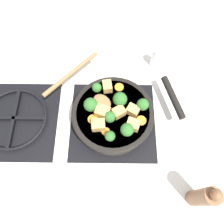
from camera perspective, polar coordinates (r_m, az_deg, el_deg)
ground_plane at (r=0.81m, az=-0.00°, el=-2.42°), size 2.40×2.40×0.00m
front_burner_grate at (r=0.80m, az=-0.00°, el=-2.11°), size 0.31×0.31×0.03m
rear_burner_grate at (r=0.88m, az=-24.25°, el=-1.70°), size 0.31×0.31×0.03m
skillet_pan at (r=0.75m, az=0.19°, el=-0.74°), size 0.29×0.39×0.06m
wooden_spoon at (r=0.78m, az=-7.71°, el=7.05°), size 0.25×0.25×0.02m
tofu_cube_center_large at (r=0.72m, az=5.25°, el=0.27°), size 0.05×0.05×0.03m
tofu_cube_near_handle at (r=0.70m, az=5.29°, el=-3.30°), size 0.05×0.05×0.03m
tofu_cube_east_chunk at (r=0.71m, az=-2.71°, el=-0.01°), size 0.05×0.05×0.04m
tofu_cube_west_chunk at (r=0.71m, az=1.55°, el=0.00°), size 0.05×0.05×0.03m
tofu_cube_back_piece at (r=0.76m, az=-1.46°, el=6.69°), size 0.04×0.04×0.03m
tofu_cube_front_piece at (r=0.70m, az=-3.81°, el=-3.42°), size 0.04×0.04×0.03m
broccoli_floret_near_spoon at (r=0.72m, az=1.85°, el=3.34°), size 0.05×0.05×0.05m
broccoli_floret_center_top at (r=0.68m, az=-0.79°, el=-6.31°), size 0.03×0.03×0.04m
broccoli_floret_east_rim at (r=0.71m, az=-5.84°, el=1.90°), size 0.05×0.05×0.05m
broccoli_floret_west_rim at (r=0.68m, az=3.69°, el=-4.63°), size 0.04×0.04×0.05m
broccoli_floret_north_edge at (r=0.72m, az=7.77°, el=1.93°), size 0.04×0.04×0.05m
broccoli_floret_south_cluster at (r=0.75m, az=-4.24°, el=6.35°), size 0.03×0.03×0.04m
broccoli_floret_mid_floret at (r=0.70m, az=-0.77°, el=-1.29°), size 0.04×0.04×0.04m
carrot_slice_orange_thin at (r=0.72m, az=-5.28°, el=-1.92°), size 0.03×0.03×0.01m
carrot_slice_near_center at (r=0.70m, az=-1.92°, el=-5.10°), size 0.03×0.03×0.01m
carrot_slice_edge_slice at (r=0.72m, az=7.39°, el=-2.22°), size 0.03×0.03×0.01m
carrot_slice_under_broccoli at (r=0.77m, az=1.65°, el=6.48°), size 0.03×0.03×0.01m
pepper_mill at (r=0.71m, az=22.45°, el=-19.86°), size 0.05×0.05×0.19m
salt_shaker at (r=0.92m, az=11.09°, el=13.80°), size 0.04×0.04×0.09m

